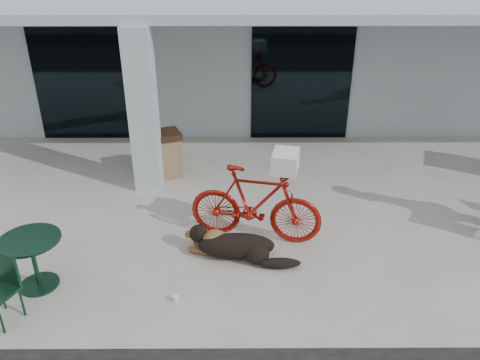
{
  "coord_description": "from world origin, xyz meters",
  "views": [
    {
      "loc": [
        0.27,
        -6.12,
        4.33
      ],
      "look_at": [
        0.31,
        0.55,
        1.0
      ],
      "focal_mm": 35.0,
      "sensor_mm": 36.0,
      "label": 1
    }
  ],
  "objects_px": {
    "trash_receptacle": "(167,154)",
    "cafe_table_near": "(35,263)",
    "bicycle": "(255,204)",
    "dog": "(236,244)"
  },
  "relations": [
    {
      "from": "trash_receptacle",
      "to": "cafe_table_near",
      "type": "bearing_deg",
      "value": -110.75
    },
    {
      "from": "bicycle",
      "to": "trash_receptacle",
      "type": "bearing_deg",
      "value": 48.53
    },
    {
      "from": "trash_receptacle",
      "to": "bicycle",
      "type": "bearing_deg",
      "value": -53.9
    },
    {
      "from": "bicycle",
      "to": "cafe_table_near",
      "type": "xyz_separation_m",
      "value": [
        -3.11,
        -1.2,
        -0.25
      ]
    },
    {
      "from": "bicycle",
      "to": "dog",
      "type": "xyz_separation_m",
      "value": [
        -0.31,
        -0.53,
        -0.41
      ]
    },
    {
      "from": "dog",
      "to": "trash_receptacle",
      "type": "height_order",
      "value": "trash_receptacle"
    },
    {
      "from": "bicycle",
      "to": "trash_receptacle",
      "type": "distance_m",
      "value": 2.97
    },
    {
      "from": "cafe_table_near",
      "to": "dog",
      "type": "bearing_deg",
      "value": 13.45
    },
    {
      "from": "bicycle",
      "to": "dog",
      "type": "bearing_deg",
      "value": 162.36
    },
    {
      "from": "bicycle",
      "to": "trash_receptacle",
      "type": "relative_size",
      "value": 2.21
    }
  ]
}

